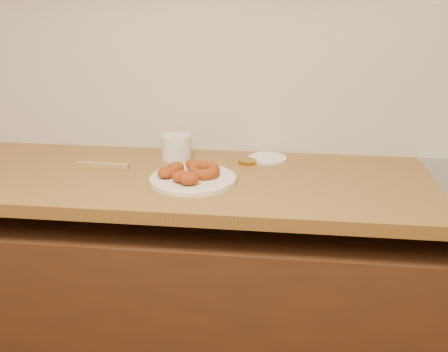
# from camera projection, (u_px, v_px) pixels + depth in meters

# --- Properties ---
(wall_back) EXTENTS (4.00, 0.02, 2.70)m
(wall_back) POSITION_uv_depth(u_px,v_px,m) (283.00, 25.00, 1.80)
(wall_back) COLOR #C1AD90
(wall_back) RESTS_ON ground
(base_cabinet) EXTENTS (3.60, 0.60, 0.77)m
(base_cabinet) POSITION_uv_depth(u_px,v_px,m) (271.00, 316.00, 1.84)
(base_cabinet) COLOR #492814
(base_cabinet) RESTS_ON floor
(butcher_block) EXTENTS (2.30, 0.62, 0.04)m
(butcher_block) POSITION_uv_depth(u_px,v_px,m) (80.00, 176.00, 1.75)
(butcher_block) COLOR olive
(butcher_block) RESTS_ON base_cabinet
(backsplash) EXTENTS (3.60, 0.02, 0.60)m
(backsplash) POSITION_uv_depth(u_px,v_px,m) (281.00, 70.00, 1.84)
(backsplash) COLOR #B9B5A6
(backsplash) RESTS_ON wall_back
(donut_plate) EXTENTS (0.27, 0.27, 0.02)m
(donut_plate) POSITION_uv_depth(u_px,v_px,m) (193.00, 179.00, 1.63)
(donut_plate) COLOR silver
(donut_plate) RESTS_ON butcher_block
(ring_donut) EXTENTS (0.12, 0.12, 0.05)m
(ring_donut) POSITION_uv_depth(u_px,v_px,m) (203.00, 170.00, 1.64)
(ring_donut) COLOR #9F4619
(ring_donut) RESTS_ON donut_plate
(fried_dough_chunks) EXTENTS (0.16, 0.21, 0.04)m
(fried_dough_chunks) POSITION_uv_depth(u_px,v_px,m) (181.00, 172.00, 1.62)
(fried_dough_chunks) COLOR #9F4619
(fried_dough_chunks) RESTS_ON donut_plate
(plastic_tub) EXTENTS (0.11, 0.11, 0.09)m
(plastic_tub) POSITION_uv_depth(u_px,v_px,m) (176.00, 147.00, 1.84)
(plastic_tub) COLOR silver
(plastic_tub) RESTS_ON butcher_block
(tub_lid) EXTENTS (0.17, 0.17, 0.01)m
(tub_lid) POSITION_uv_depth(u_px,v_px,m) (268.00, 158.00, 1.85)
(tub_lid) COLOR silver
(tub_lid) RESTS_ON butcher_block
(brass_jar_lid) EXTENTS (0.07, 0.07, 0.01)m
(brass_jar_lid) POSITION_uv_depth(u_px,v_px,m) (248.00, 162.00, 1.81)
(brass_jar_lid) COLOR #A1781E
(brass_jar_lid) RESTS_ON butcher_block
(wooden_utensil) EXTENTS (0.18, 0.03, 0.01)m
(wooden_utensil) POSITION_uv_depth(u_px,v_px,m) (103.00, 165.00, 1.77)
(wooden_utensil) COLOR #9D7A4B
(wooden_utensil) RESTS_ON butcher_block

